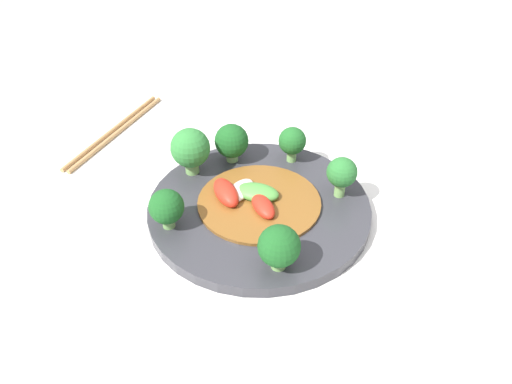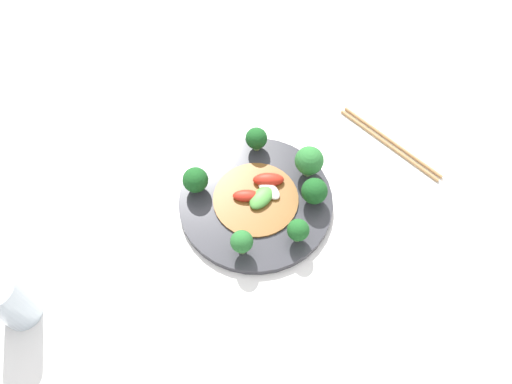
% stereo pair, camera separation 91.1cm
% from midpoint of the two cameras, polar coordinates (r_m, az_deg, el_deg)
% --- Properties ---
extents(table, '(0.93, 0.87, 0.72)m').
position_cam_midpoint_polar(table, '(1.03, -16.45, -40.69)').
color(table, silver).
rests_on(table, ground_plane).
extents(plate, '(0.29, 0.29, 0.02)m').
position_cam_midpoint_polar(plate, '(0.68, -23.48, -34.93)').
color(plate, '#333338').
rests_on(plate, table).
extents(broccoli_south, '(0.05, 0.05, 0.06)m').
position_cam_midpoint_polar(broccoli_south, '(0.62, -26.24, -43.82)').
color(broccoli_south, '#7AAD5B').
rests_on(broccoli_south, plate).
extents(broccoli_northeast, '(0.04, 0.04, 0.05)m').
position_cam_midpoint_polar(broccoli_northeast, '(0.66, -16.75, -26.57)').
color(broccoli_northeast, '#7AAD5B').
rests_on(broccoli_northeast, plate).
extents(broccoli_northwest, '(0.06, 0.06, 0.07)m').
position_cam_midpoint_polar(broccoli_northwest, '(0.70, -30.13, -26.33)').
color(broccoli_northwest, '#70A356').
rests_on(broccoli_northwest, plate).
extents(broccoli_north, '(0.05, 0.05, 0.06)m').
position_cam_midpoint_polar(broccoli_north, '(0.69, -24.42, -25.40)').
color(broccoli_north, '#89B76B').
rests_on(broccoli_north, plate).
extents(broccoli_west, '(0.04, 0.04, 0.05)m').
position_cam_midpoint_polar(broccoli_west, '(0.68, -36.03, -34.53)').
color(broccoli_west, '#70A356').
rests_on(broccoli_west, plate).
extents(broccoli_east, '(0.04, 0.04, 0.06)m').
position_cam_midpoint_polar(broccoli_east, '(0.62, -12.53, -33.88)').
color(broccoli_east, '#7AAD5B').
rests_on(broccoli_east, plate).
extents(stirfry_center, '(0.16, 0.16, 0.02)m').
position_cam_midpoint_polar(stirfry_center, '(0.67, -24.48, -34.20)').
color(stirfry_center, brown).
rests_on(stirfry_center, plate).
extents(chopsticks, '(0.17, 0.21, 0.01)m').
position_cam_midpoint_polar(chopsticks, '(0.86, -33.94, -18.20)').
color(chopsticks, '#AD7F4C').
rests_on(chopsticks, table).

